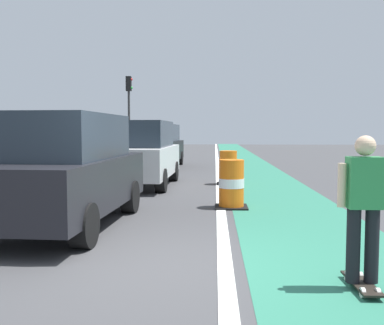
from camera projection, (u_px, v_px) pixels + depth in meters
The scene contains 11 objects.
ground_plane at pixel (157, 263), 5.79m from camera, with size 100.00×100.00×0.00m, color #424244.
bike_lane_strip at pixel (256, 174), 17.61m from camera, with size 2.50×80.00×0.01m, color #2D755B.
lane_divider_stripe at pixel (218, 174), 17.69m from camera, with size 0.20×80.00×0.01m, color silver.
skateboarder_on_lane at pixel (364, 207), 4.77m from camera, with size 0.57×0.80×1.69m.
parked_suv_nearest at pixel (66, 170), 7.94m from camera, with size 2.08×4.68×2.04m.
parked_suv_second at pixel (142, 153), 13.81m from camera, with size 2.02×4.65×2.04m.
parked_suv_third at pixel (160, 145), 21.10m from camera, with size 2.04×4.66×2.04m.
traffic_barrel_front at pixel (231, 184), 9.90m from camera, with size 0.73×0.73×1.09m.
traffic_barrel_mid at pixel (228, 168), 14.24m from camera, with size 0.73×0.73×1.09m.
traffic_light_corner at pixel (129, 102), 27.36m from camera, with size 0.41×0.32×5.10m.
pedestrian_crossing at pixel (78, 154), 16.79m from camera, with size 0.34×0.20×1.61m.
Camera 1 is at (0.76, -5.64, 1.74)m, focal length 41.17 mm.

